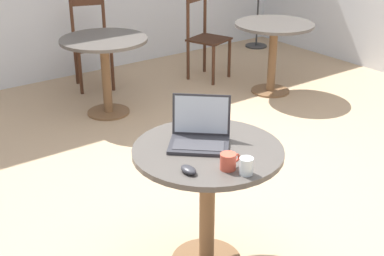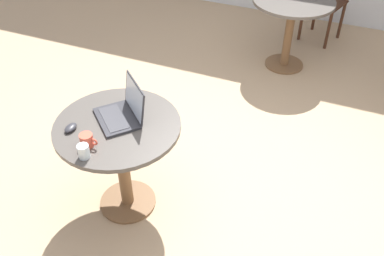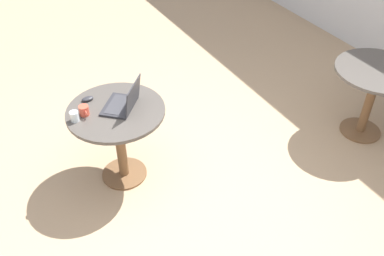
# 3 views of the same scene
# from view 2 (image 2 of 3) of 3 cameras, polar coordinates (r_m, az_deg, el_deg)

# --- Properties ---
(ground_plane) EXTENTS (16.00, 16.00, 0.00)m
(ground_plane) POSITION_cam_2_polar(r_m,az_deg,el_deg) (3.35, 5.24, -7.72)
(ground_plane) COLOR tan
(cafe_table_near) EXTENTS (0.81, 0.81, 0.75)m
(cafe_table_near) POSITION_cam_2_polar(r_m,az_deg,el_deg) (2.85, -9.60, -2.17)
(cafe_table_near) COLOR brown
(cafe_table_near) RESTS_ON ground_plane
(cafe_table_far) EXTENTS (0.81, 0.81, 0.75)m
(cafe_table_far) POSITION_cam_2_polar(r_m,az_deg,el_deg) (4.57, 13.13, 14.42)
(cafe_table_far) COLOR brown
(cafe_table_far) RESTS_ON ground_plane
(chair_far_back) EXTENTS (0.49, 0.49, 0.93)m
(chair_far_back) POSITION_cam_2_polar(r_m,az_deg,el_deg) (5.32, 17.58, 15.89)
(chair_far_back) COLOR #472819
(chair_far_back) RESTS_ON ground_plane
(laptop) EXTENTS (0.41, 0.41, 0.24)m
(laptop) POSITION_cam_2_polar(r_m,az_deg,el_deg) (2.76, -9.26, 2.17)
(laptop) COLOR #2D2D33
(laptop) RESTS_ON cafe_table_near
(mouse) EXTENTS (0.06, 0.10, 0.03)m
(mouse) POSITION_cam_2_polar(r_m,az_deg,el_deg) (2.76, -15.88, 0.03)
(mouse) COLOR #2D2D33
(mouse) RESTS_ON cafe_table_near
(mug) EXTENTS (0.12, 0.08, 0.08)m
(mug) POSITION_cam_2_polar(r_m,az_deg,el_deg) (2.60, -13.82, -1.61)
(mug) COLOR #C64C38
(mug) RESTS_ON cafe_table_near
(drinking_glass) EXTENTS (0.07, 0.07, 0.09)m
(drinking_glass) POSITION_cam_2_polar(r_m,az_deg,el_deg) (2.53, -14.25, -3.04)
(drinking_glass) COLOR silver
(drinking_glass) RESTS_ON cafe_table_near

